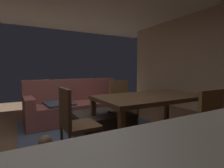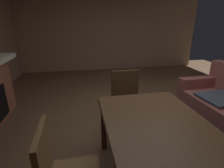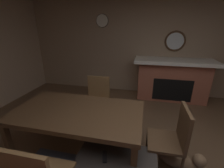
# 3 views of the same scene
# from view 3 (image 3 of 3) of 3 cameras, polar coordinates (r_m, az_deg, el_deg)

# --- Properties ---
(wall_back_fireplace_side) EXTENTS (7.97, 0.12, 2.74)m
(wall_back_fireplace_side) POSITION_cam_3_polar(r_m,az_deg,el_deg) (4.45, 18.05, 13.63)
(wall_back_fireplace_side) COLOR #9E846B
(wall_back_fireplace_side) RESTS_ON ground
(fireplace) EXTENTS (1.94, 0.76, 1.07)m
(fireplace) POSITION_cam_3_polar(r_m,az_deg,el_deg) (4.30, 21.39, 1.66)
(fireplace) COLOR #9E5642
(fireplace) RESTS_ON ground
(round_wall_mirror) EXTENTS (0.52, 0.05, 0.52)m
(round_wall_mirror) POSITION_cam_3_polar(r_m,az_deg,el_deg) (4.39, 22.52, 14.57)
(round_wall_mirror) COLOR #4C331E
(tv_remote) EXTENTS (0.09, 0.17, 0.02)m
(tv_remote) POSITION_cam_3_polar(r_m,az_deg,el_deg) (1.95, -2.74, -25.50)
(tv_remote) COLOR black
(tv_remote) RESTS_ON ottoman_coffee_table
(dining_table) EXTENTS (1.79, 0.98, 0.74)m
(dining_table) POSITION_cam_3_polar(r_m,az_deg,el_deg) (2.25, -12.53, -11.16)
(dining_table) COLOR #513823
(dining_table) RESTS_ON ground
(dining_chair_south) EXTENTS (0.45, 0.45, 0.93)m
(dining_chair_south) POSITION_cam_3_polar(r_m,az_deg,el_deg) (3.04, -5.45, -5.06)
(dining_chair_south) COLOR brown
(dining_chair_south) RESTS_ON ground
(dining_chair_west) EXTENTS (0.45, 0.45, 0.93)m
(dining_chair_west) POSITION_cam_3_polar(r_m,az_deg,el_deg) (2.20, 21.80, -17.75)
(dining_chair_west) COLOR #513823
(dining_chair_west) RESTS_ON ground
(small_dog) EXTENTS (0.60, 0.37, 0.30)m
(small_dog) POSITION_cam_3_polar(r_m,az_deg,el_deg) (2.44, 24.16, -24.47)
(small_dog) COLOR #8C6B4C
(small_dog) RESTS_ON ground
(wall_clock) EXTENTS (0.35, 0.03, 0.35)m
(wall_clock) POSITION_cam_3_polar(r_m,az_deg,el_deg) (4.50, -3.68, 22.52)
(wall_clock) COLOR silver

